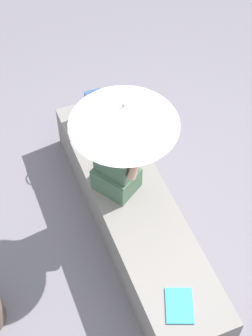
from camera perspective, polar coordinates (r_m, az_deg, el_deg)
The scene contains 6 objects.
ground_plane at distance 4.93m, azimuth 0.96°, elevation -6.58°, with size 14.00×14.00×0.00m, color slate.
stone_bench at distance 4.74m, azimuth 1.00°, elevation -5.12°, with size 2.57×0.62×0.46m, color gray.
person_seated at distance 4.34m, azimuth -1.08°, elevation 1.14°, with size 0.50×0.42×0.90m.
parasol at distance 3.87m, azimuth -0.23°, elevation 5.58°, with size 0.82×0.82×1.07m.
handbag_black at distance 5.04m, azimuth -3.07°, elevation 6.19°, with size 0.25×0.19×0.30m.
magazine at distance 4.10m, azimuth 5.64°, elevation -14.22°, with size 0.28×0.20×0.01m, color #339ED1.
Camera 1 is at (2.39, -1.04, 4.19)m, focal length 57.88 mm.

